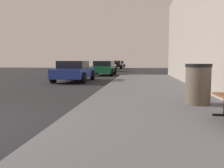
{
  "coord_description": "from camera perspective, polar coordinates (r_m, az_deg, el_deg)",
  "views": [
    {
      "loc": [
        3.54,
        -3.88,
        1.26
      ],
      "look_at": [
        2.75,
        2.83,
        0.61
      ],
      "focal_mm": 38.1,
      "sensor_mm": 36.0,
      "label": 1
    }
  ],
  "objects": [
    {
      "name": "car_black",
      "position": [
        38.63,
        0.87,
        4.62
      ],
      "size": [
        2.06,
        4.24,
        1.43
      ],
      "color": "black",
      "rests_on": "ground_plane"
    },
    {
      "name": "car_blue",
      "position": [
        14.86,
        -9.06,
        3.08
      ],
      "size": [
        1.99,
        4.11,
        1.27
      ],
      "color": "#233899",
      "rests_on": "ground_plane"
    },
    {
      "name": "car_silver",
      "position": [
        46.6,
        1.84,
        4.77
      ],
      "size": [
        2.03,
        4.37,
        1.43
      ],
      "color": "#B7B7BF",
      "rests_on": "ground_plane"
    },
    {
      "name": "car_white",
      "position": [
        28.97,
        -1.03,
        4.31
      ],
      "size": [
        1.92,
        4.1,
        1.27
      ],
      "color": "white",
      "rests_on": "ground_plane"
    },
    {
      "name": "car_green",
      "position": [
        21.21,
        -2.01,
        3.86
      ],
      "size": [
        1.98,
        4.01,
        1.27
      ],
      "color": "#196638",
      "rests_on": "ground_plane"
    },
    {
      "name": "trash_bin",
      "position": [
        6.51,
        19.94,
        0.02
      ],
      "size": [
        0.66,
        0.66,
        1.04
      ],
      "color": "brown",
      "rests_on": "sidewalk"
    },
    {
      "name": "sidewalk",
      "position": [
        4.08,
        13.15,
        -11.53
      ],
      "size": [
        4.0,
        32.0,
        0.15
      ],
      "primitive_type": "cube",
      "color": "#5B5B60",
      "rests_on": "ground_plane"
    }
  ]
}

